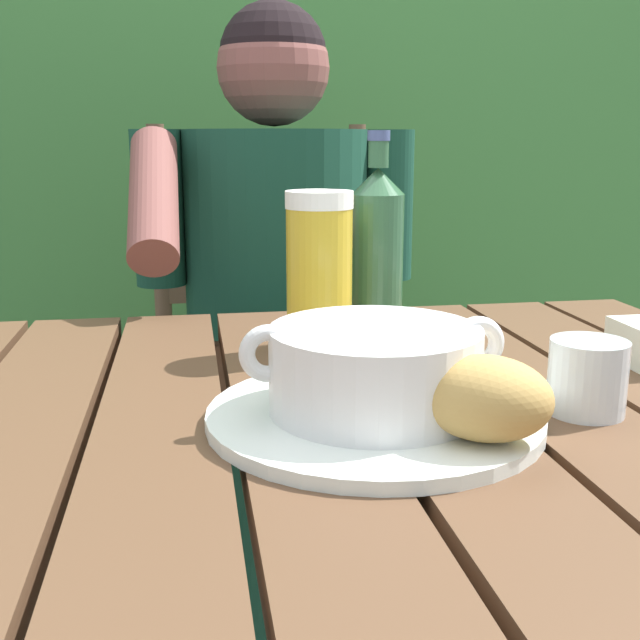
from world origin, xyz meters
TOP-DOWN VIEW (x-y plane):
  - dining_table at (-0.00, 0.00)m, footprint 1.10×0.86m
  - hedge_backdrop at (-0.13, 1.67)m, footprint 3.44×0.99m
  - chair_near_diner at (0.06, 0.87)m, footprint 0.46×0.44m
  - person_eating at (0.06, 0.67)m, footprint 0.48×0.47m
  - serving_plate at (0.06, -0.02)m, footprint 0.29×0.29m
  - soup_bowl at (0.06, -0.02)m, footprint 0.23×0.18m
  - bread_roll at (0.13, -0.10)m, footprint 0.13×0.12m
  - beer_glass at (0.05, 0.21)m, footprint 0.08×0.08m
  - beer_bottle at (0.13, 0.25)m, footprint 0.06×0.06m
  - water_glass_small at (0.26, -0.03)m, footprint 0.07×0.07m
  - table_knife at (0.23, 0.04)m, footprint 0.14×0.04m

SIDE VIEW (x-z plane):
  - chair_near_diner at x=0.06m, z-range -0.01..1.00m
  - dining_table at x=0.00m, z-range 0.26..1.00m
  - person_eating at x=0.06m, z-range 0.11..1.31m
  - table_knife at x=0.23m, z-range 0.74..0.75m
  - serving_plate at x=0.06m, z-range 0.74..0.75m
  - water_glass_small at x=0.26m, z-range 0.74..0.81m
  - bread_roll at x=0.13m, z-range 0.75..0.82m
  - soup_bowl at x=0.06m, z-range 0.75..0.83m
  - beer_glass at x=0.05m, z-range 0.74..0.92m
  - beer_bottle at x=0.13m, z-range 0.72..0.97m
  - hedge_backdrop at x=-0.13m, z-range 0.00..2.60m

